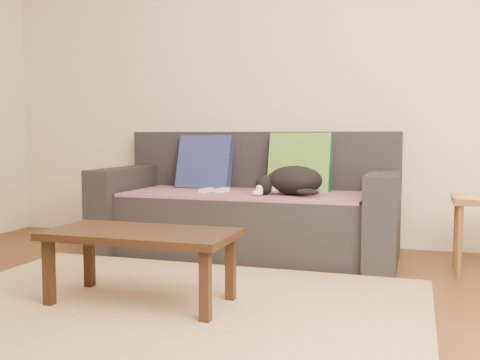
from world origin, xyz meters
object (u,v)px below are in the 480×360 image
Objects in this scene: sofa at (249,209)px; wii_remote_b at (221,190)px; cat at (292,181)px; wii_remote_a at (206,190)px; coffee_table at (141,240)px.

sofa is 14.00× the size of wii_remote_b.
wii_remote_b is at bearing -165.94° from cat.
wii_remote_a is 1.23m from coffee_table.
sofa is 2.26× the size of coffee_table.
sofa is 1.40m from coffee_table.
coffee_table is at bearing -94.86° from cat.
wii_remote_b is 0.16× the size of coffee_table.
sofa is 4.24× the size of cat.
wii_remote_a is (-0.26, -0.18, 0.15)m from sofa.
wii_remote_b reaches higher than coffee_table.
cat is at bearing -25.00° from sofa.
sofa reaches higher than coffee_table.
wii_remote_a is 0.16× the size of coffee_table.
cat is at bearing -79.29° from wii_remote_a.
cat reaches higher than wii_remote_b.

